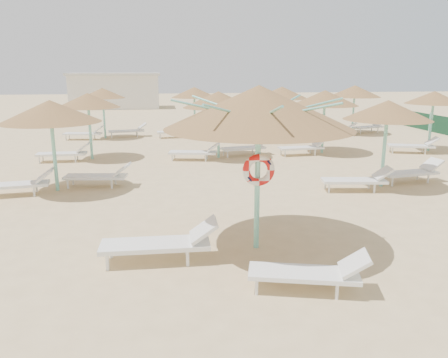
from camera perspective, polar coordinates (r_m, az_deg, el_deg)
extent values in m
plane|color=#D4B681|center=(8.85, 4.25, -9.79)|extent=(120.00, 120.00, 0.00)
cylinder|color=#77CFBB|center=(8.74, 4.37, -0.52)|extent=(0.11, 0.11, 2.76)
cone|color=olive|center=(8.48, 4.57, 9.36)|extent=(3.68, 3.68, 0.83)
cylinder|color=#77CFBB|center=(8.51, 4.53, 7.52)|extent=(0.20, 0.20, 0.12)
cylinder|color=#77CFBB|center=(8.71, 10.07, 9.06)|extent=(1.66, 0.04, 0.41)
cylinder|color=#77CFBB|center=(9.21, 7.43, 9.42)|extent=(1.21, 1.21, 0.41)
cylinder|color=#77CFBB|center=(9.31, 3.42, 9.56)|extent=(0.04, 1.66, 0.41)
cylinder|color=#77CFBB|center=(8.97, -0.07, 9.41)|extent=(1.21, 1.21, 0.41)
cylinder|color=#77CFBB|center=(8.34, -1.19, 9.06)|extent=(1.66, 0.04, 0.41)
cylinder|color=#77CFBB|center=(7.79, 1.18, 8.69)|extent=(1.21, 1.21, 0.41)
cylinder|color=#77CFBB|center=(7.67, 5.95, 8.53)|extent=(0.04, 1.66, 0.41)
cylinder|color=#77CFBB|center=(8.07, 9.70, 8.69)|extent=(1.21, 1.21, 0.41)
torus|color=red|center=(8.58, 4.55, 1.18)|extent=(0.65, 0.15, 0.65)
cylinder|color=white|center=(8.40, -15.00, -10.50)|extent=(0.07, 0.07, 0.30)
cylinder|color=white|center=(8.89, -14.54, -9.05)|extent=(0.07, 0.07, 0.30)
cylinder|color=white|center=(8.31, -4.78, -10.30)|extent=(0.07, 0.07, 0.30)
cylinder|color=white|center=(8.81, -4.93, -8.84)|extent=(0.07, 0.07, 0.30)
cube|color=white|center=(8.49, -8.96, -8.46)|extent=(2.08, 0.71, 0.09)
cube|color=white|center=(8.41, -2.69, -6.61)|extent=(0.54, 0.66, 0.40)
cylinder|color=white|center=(7.35, 4.27, -13.92)|extent=(0.06, 0.06, 0.27)
cylinder|color=white|center=(7.77, 4.42, -12.27)|extent=(0.06, 0.06, 0.27)
cylinder|color=white|center=(7.42, 14.54, -14.07)|extent=(0.06, 0.06, 0.27)
cylinder|color=white|center=(7.84, 14.08, -12.43)|extent=(0.06, 0.06, 0.27)
cube|color=white|center=(7.50, 10.33, -12.05)|extent=(1.90, 1.03, 0.08)
cube|color=white|center=(7.50, 16.69, -10.49)|extent=(0.59, 0.67, 0.35)
cylinder|color=#77CFBB|center=(13.98, -21.29, 3.15)|extent=(0.11, 0.11, 2.30)
cone|color=olive|center=(13.82, -21.76, 8.23)|extent=(2.89, 2.89, 0.65)
cylinder|color=#77CFBB|center=(13.84, -21.66, 7.21)|extent=(0.20, 0.20, 0.12)
cylinder|color=white|center=(13.78, -23.56, -1.54)|extent=(0.06, 0.06, 0.28)
cylinder|color=white|center=(14.26, -23.30, -1.01)|extent=(0.06, 0.06, 0.28)
cube|color=white|center=(14.07, -25.71, -0.70)|extent=(1.96, 0.86, 0.08)
cube|color=white|center=(13.88, -22.37, 0.48)|extent=(0.56, 0.66, 0.36)
cylinder|color=white|center=(14.28, -19.73, -0.66)|extent=(0.06, 0.06, 0.28)
cylinder|color=white|center=(14.74, -19.12, -0.17)|extent=(0.06, 0.06, 0.28)
cylinder|color=white|center=(13.90, -14.46, -0.66)|extent=(0.06, 0.06, 0.28)
cylinder|color=white|center=(14.37, -14.00, -0.15)|extent=(0.06, 0.06, 0.28)
cube|color=white|center=(14.23, -16.42, 0.30)|extent=(1.96, 0.86, 0.08)
cube|color=white|center=(13.97, -13.13, 1.27)|extent=(0.56, 0.66, 0.36)
cylinder|color=#77CFBB|center=(18.59, -17.08, 6.00)|extent=(0.11, 0.11, 2.30)
cone|color=olive|center=(18.47, -17.36, 9.79)|extent=(2.52, 2.52, 0.57)
cylinder|color=#77CFBB|center=(18.49, -17.30, 9.07)|extent=(0.20, 0.20, 0.12)
cylinder|color=white|center=(18.51, -22.96, 2.29)|extent=(0.06, 0.06, 0.28)
cylinder|color=white|center=(18.99, -22.60, 2.60)|extent=(0.06, 0.06, 0.28)
cylinder|color=white|center=(18.22, -18.85, 2.48)|extent=(0.06, 0.06, 0.28)
cylinder|color=white|center=(18.70, -18.59, 2.79)|extent=(0.06, 0.06, 0.28)
cube|color=white|center=(18.54, -20.44, 3.11)|extent=(1.90, 0.63, 0.08)
cube|color=white|center=(18.33, -17.90, 3.96)|extent=(0.49, 0.60, 0.36)
cylinder|color=#77CFBB|center=(24.18, -15.40, 7.87)|extent=(0.11, 0.11, 2.30)
cone|color=olive|center=(24.08, -15.59, 10.77)|extent=(2.33, 2.33, 0.52)
cylinder|color=#77CFBB|center=(24.10, -15.55, 10.23)|extent=(0.20, 0.20, 0.12)
cylinder|color=white|center=(24.09, -19.96, 5.08)|extent=(0.06, 0.06, 0.28)
cylinder|color=white|center=(24.56, -19.58, 5.27)|extent=(0.06, 0.06, 0.28)
cylinder|color=white|center=(23.67, -16.86, 5.17)|extent=(0.06, 0.06, 0.28)
cylinder|color=white|center=(24.15, -16.54, 5.36)|extent=(0.06, 0.06, 0.28)
cube|color=white|center=(24.04, -17.99, 5.65)|extent=(1.97, 0.87, 0.08)
cube|color=white|center=(23.77, -16.07, 6.29)|extent=(0.56, 0.66, 0.36)
cylinder|color=white|center=(24.20, -14.46, 5.52)|extent=(0.06, 0.06, 0.28)
cylinder|color=white|center=(24.70, -14.49, 5.68)|extent=(0.06, 0.06, 0.28)
cylinder|color=white|center=(24.27, -11.26, 5.72)|extent=(0.06, 0.06, 0.28)
cylinder|color=white|center=(24.76, -11.36, 5.88)|extent=(0.06, 0.06, 0.28)
cube|color=white|center=(24.46, -12.62, 6.14)|extent=(1.97, 0.87, 0.08)
cube|color=white|center=(24.49, -10.65, 6.81)|extent=(0.56, 0.66, 0.36)
cylinder|color=#77CFBB|center=(18.07, -0.73, 6.40)|extent=(0.11, 0.11, 2.30)
cone|color=olive|center=(17.94, -0.74, 10.35)|extent=(2.90, 2.90, 0.65)
cylinder|color=#77CFBB|center=(17.96, -0.74, 9.56)|extent=(0.20, 0.20, 0.12)
cylinder|color=white|center=(17.62, -6.78, 2.77)|extent=(0.06, 0.06, 0.28)
cylinder|color=white|center=(18.10, -6.49, 3.08)|extent=(0.06, 0.06, 0.28)
cylinder|color=white|center=(17.43, -2.40, 2.73)|extent=(0.06, 0.06, 0.28)
cylinder|color=white|center=(17.91, -2.23, 3.05)|extent=(0.06, 0.06, 0.28)
cube|color=white|center=(17.70, -4.09, 3.48)|extent=(1.99, 1.00, 0.08)
cube|color=white|center=(17.56, -1.35, 4.22)|extent=(0.60, 0.69, 0.36)
cylinder|color=white|center=(18.18, 0.48, 3.22)|extent=(0.06, 0.06, 0.28)
cylinder|color=white|center=(18.64, -0.06, 3.49)|extent=(0.06, 0.06, 0.28)
cylinder|color=white|center=(18.68, 4.37, 3.48)|extent=(0.06, 0.06, 0.28)
cylinder|color=white|center=(19.13, 3.75, 3.74)|extent=(0.06, 0.06, 0.28)
cube|color=white|center=(18.66, 2.52, 4.06)|extent=(1.99, 1.00, 0.08)
cube|color=white|center=(18.96, 4.91, 4.91)|extent=(0.60, 0.69, 0.36)
cylinder|color=#77CFBB|center=(24.08, -3.86, 8.31)|extent=(0.11, 0.11, 2.30)
cone|color=olive|center=(23.99, -3.91, 11.24)|extent=(2.46, 2.46, 0.55)
cylinder|color=#77CFBB|center=(24.00, -3.90, 10.69)|extent=(0.20, 0.20, 0.12)
cylinder|color=white|center=(23.43, -8.29, 5.55)|extent=(0.06, 0.06, 0.28)
cylinder|color=white|center=(23.93, -8.39, 5.72)|extent=(0.06, 0.06, 0.28)
cylinder|color=white|center=(23.57, -5.00, 5.69)|extent=(0.06, 0.06, 0.28)
cylinder|color=white|center=(24.06, -5.16, 5.86)|extent=(0.06, 0.06, 0.28)
cube|color=white|center=(23.73, -6.42, 6.15)|extent=(1.94, 0.77, 0.08)
cube|color=white|center=(23.80, -4.39, 6.80)|extent=(0.53, 0.64, 0.36)
cylinder|color=white|center=(24.34, -3.17, 5.99)|extent=(0.06, 0.06, 0.28)
cylinder|color=white|center=(24.83, -3.18, 6.15)|extent=(0.06, 0.06, 0.28)
cylinder|color=white|center=(24.38, 0.02, 6.03)|extent=(0.06, 0.06, 0.28)
cylinder|color=white|center=(24.88, -0.05, 6.19)|extent=(0.06, 0.06, 0.28)
cube|color=white|center=(24.58, -1.31, 6.51)|extent=(1.94, 0.77, 0.08)
cube|color=white|center=(24.60, 0.68, 7.08)|extent=(0.53, 0.64, 0.36)
cylinder|color=#77CFBB|center=(14.40, 20.18, 3.54)|extent=(0.11, 0.11, 2.30)
cone|color=olive|center=(14.25, 20.60, 8.44)|extent=(2.63, 2.63, 0.59)
cylinder|color=#77CFBB|center=(14.27, 20.52, 7.49)|extent=(0.20, 0.20, 0.12)
cylinder|color=white|center=(13.34, 13.56, -1.23)|extent=(0.06, 0.06, 0.28)
cylinder|color=white|center=(13.81, 13.08, -0.68)|extent=(0.06, 0.06, 0.28)
cylinder|color=white|center=(13.72, 19.05, -1.19)|extent=(0.06, 0.06, 0.28)
cylinder|color=white|center=(14.17, 18.40, -0.66)|extent=(0.06, 0.06, 0.28)
cube|color=white|center=(13.73, 16.61, -0.21)|extent=(1.97, 0.88, 0.08)
cube|color=white|center=(13.95, 20.02, 0.75)|extent=(0.56, 0.66, 0.36)
cylinder|color=white|center=(14.72, 21.13, -0.36)|extent=(0.06, 0.06, 0.28)
cylinder|color=white|center=(15.11, 20.00, 0.10)|extent=(0.06, 0.06, 0.28)
cylinder|color=white|center=(15.56, 25.10, 0.00)|extent=(0.06, 0.06, 0.28)
cylinder|color=white|center=(15.93, 23.94, 0.42)|extent=(0.06, 0.06, 0.28)
cube|color=white|center=(15.36, 23.02, 0.73)|extent=(1.97, 0.88, 0.08)
cube|color=white|center=(15.85, 25.50, 1.75)|extent=(0.56, 0.66, 0.36)
cylinder|color=#77CFBB|center=(19.61, 12.84, 6.66)|extent=(0.11, 0.11, 2.30)
cone|color=olive|center=(19.49, 13.04, 10.30)|extent=(2.86, 2.86, 0.64)
cylinder|color=#77CFBB|center=(19.51, 13.00, 9.57)|extent=(0.20, 0.20, 0.12)
cylinder|color=white|center=(18.51, 7.99, 3.28)|extent=(0.06, 0.06, 0.28)
cylinder|color=white|center=(18.97, 7.47, 3.56)|extent=(0.06, 0.06, 0.28)
cylinder|color=white|center=(19.02, 11.81, 3.41)|extent=(0.06, 0.06, 0.28)
cylinder|color=white|center=(19.47, 11.22, 3.68)|extent=(0.06, 0.06, 0.28)
cube|color=white|center=(19.00, 10.02, 4.03)|extent=(1.94, 0.76, 0.08)
cube|color=white|center=(19.29, 12.40, 4.80)|extent=(0.53, 0.63, 0.36)
cylinder|color=#77CFBB|center=(23.61, 7.47, 8.11)|extent=(0.11, 0.11, 2.30)
cone|color=olive|center=(23.51, 7.57, 11.12)|extent=(2.79, 2.79, 0.63)
cylinder|color=#77CFBB|center=(23.52, 7.55, 10.53)|extent=(0.20, 0.20, 0.12)
cylinder|color=white|center=(22.76, 3.07, 5.42)|extent=(0.06, 0.06, 0.28)
cylinder|color=white|center=(23.25, 2.98, 5.61)|extent=(0.06, 0.06, 0.28)
cylinder|color=white|center=(22.90, 6.45, 5.41)|extent=(0.06, 0.06, 0.28)
cylinder|color=white|center=(23.39, 6.29, 5.59)|extent=(0.06, 0.06, 0.28)
cube|color=white|center=(23.05, 5.02, 5.95)|extent=(1.96, 0.84, 0.08)
cube|color=white|center=(23.13, 7.14, 6.52)|extent=(0.55, 0.65, 0.36)
cylinder|color=white|center=(23.78, 8.20, 5.67)|extent=(0.06, 0.06, 0.28)
cylinder|color=white|center=(24.24, 7.74, 5.85)|extent=(0.06, 0.06, 0.28)
cylinder|color=white|center=(24.34, 11.15, 5.74)|extent=(0.06, 0.06, 0.28)
cylinder|color=white|center=(24.78, 10.65, 5.92)|extent=(0.06, 0.06, 0.28)
cube|color=white|center=(24.30, 9.74, 6.22)|extent=(1.96, 0.84, 0.08)
cube|color=white|center=(24.64, 11.57, 6.81)|extent=(0.55, 0.65, 0.36)
cylinder|color=#77CFBB|center=(21.67, 25.40, 6.34)|extent=(0.11, 0.11, 2.30)
cone|color=olive|center=(21.57, 25.75, 9.58)|extent=(2.45, 2.45, 0.55)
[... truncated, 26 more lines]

